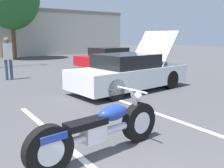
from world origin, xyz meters
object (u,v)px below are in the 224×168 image
at_px(motorcycle, 100,130).
at_px(show_car_hood_open, 130,73).
at_px(parked_car_right_row, 110,58).
at_px(spectator_by_show_car, 8,55).

bearing_deg(motorcycle, show_car_hood_open, 40.32).
distance_m(motorcycle, parked_car_right_row, 11.55).
relative_size(parked_car_right_row, spectator_by_show_car, 2.39).
xyz_separation_m(motorcycle, parked_car_right_row, (6.62, 9.46, 0.14)).
xyz_separation_m(show_car_hood_open, parked_car_right_row, (3.18, 5.90, -0.06)).
height_order(show_car_hood_open, parked_car_right_row, show_car_hood_open).
height_order(motorcycle, show_car_hood_open, show_car_hood_open).
distance_m(motorcycle, spectator_by_show_car, 8.20).
xyz_separation_m(show_car_hood_open, spectator_by_show_car, (-3.00, 4.60, 0.47)).
distance_m(show_car_hood_open, spectator_by_show_car, 5.51).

